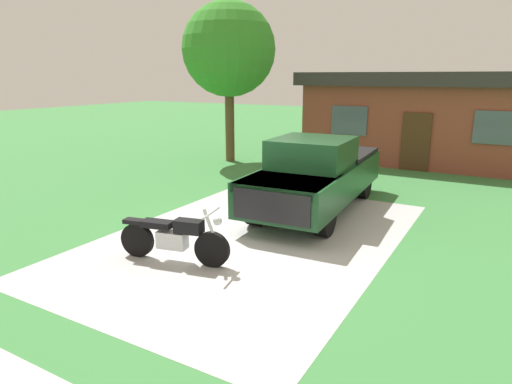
{
  "coord_description": "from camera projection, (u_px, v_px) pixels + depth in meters",
  "views": [
    {
      "loc": [
        4.56,
        -7.82,
        3.36
      ],
      "look_at": [
        -0.16,
        0.39,
        0.9
      ],
      "focal_mm": 31.39,
      "sensor_mm": 36.0,
      "label": 1
    }
  ],
  "objects": [
    {
      "name": "motorcycle",
      "position": [
        174.0,
        237.0,
        8.25
      ],
      "size": [
        2.19,
        0.8,
        1.09
      ],
      "color": "black",
      "rests_on": "ground"
    },
    {
      "name": "neighbor_house",
      "position": [
        430.0,
        116.0,
        18.07
      ],
      "size": [
        9.6,
        5.6,
        3.5
      ],
      "color": "brown",
      "rests_on": "ground"
    },
    {
      "name": "shade_tree",
      "position": [
        229.0,
        50.0,
        17.2
      ],
      "size": [
        3.61,
        3.61,
        6.16
      ],
      "color": "brown",
      "rests_on": "ground"
    },
    {
      "name": "ground_plane",
      "position": [
        253.0,
        237.0,
        9.61
      ],
      "size": [
        80.0,
        80.0,
        0.0
      ],
      "primitive_type": "plane",
      "color": "#3E8241"
    },
    {
      "name": "driveway_pad",
      "position": [
        253.0,
        237.0,
        9.61
      ],
      "size": [
        5.61,
        8.4,
        0.01
      ],
      "primitive_type": "cube",
      "color": "#B9B9B9",
      "rests_on": "ground"
    },
    {
      "name": "pickup_truck",
      "position": [
        317.0,
        173.0,
        11.43
      ],
      "size": [
        2.32,
        5.73,
        1.9
      ],
      "color": "black",
      "rests_on": "ground"
    }
  ]
}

